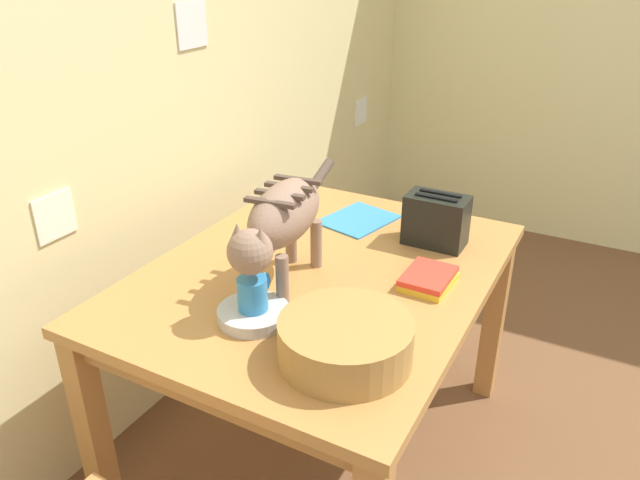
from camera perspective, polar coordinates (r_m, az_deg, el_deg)
wall_rear at (r=2.04m, az=-20.53°, el=13.84°), size 5.28×0.11×2.50m
dining_table at (r=1.91m, az=0.00°, el=-4.98°), size 1.26×0.98×0.73m
cat at (r=1.68m, az=-3.66°, el=1.93°), size 0.63×0.19×0.31m
saucer_bowl at (r=1.63m, az=-6.29°, el=-6.95°), size 0.19×0.19×0.03m
coffee_mug at (r=1.60m, az=-6.31°, el=-5.01°), size 0.12×0.08×0.09m
magazine at (r=2.20m, az=3.64°, el=1.95°), size 0.30×0.26×0.01m
book_stack at (r=1.81m, az=10.20°, el=-3.63°), size 0.18×0.14×0.04m
wicker_basket at (r=1.46m, az=2.41°, el=-9.42°), size 0.32×0.32×0.11m
toaster at (r=2.03m, az=10.90°, el=1.86°), size 0.12×0.20×0.18m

